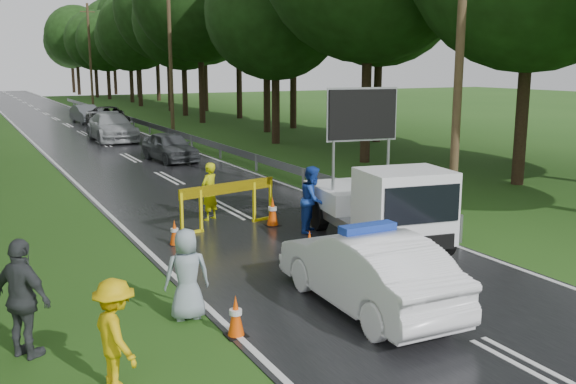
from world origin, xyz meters
TOP-DOWN VIEW (x-y plane):
  - ground at (0.00, 0.00)m, footprint 160.00×160.00m
  - road at (0.00, 30.00)m, footprint 7.00×140.00m
  - guardrail at (3.70, 29.67)m, footprint 0.12×60.06m
  - utility_pole_near at (5.20, 2.00)m, footprint 1.40×0.24m
  - utility_pole_mid at (5.20, 28.00)m, footprint 1.40×0.24m
  - utility_pole_far at (5.20, 54.00)m, footprint 1.40×0.24m
  - police_sedan at (-0.80, -2.52)m, footprint 1.61×4.32m
  - work_truck at (1.85, 0.76)m, footprint 2.72×4.89m
  - barrier at (-0.80, 4.00)m, footprint 2.92×0.66m
  - officer at (-0.96, 5.00)m, footprint 0.71×0.65m
  - civilian at (0.98, 2.55)m, footprint 1.07×1.07m
  - bystander_left at (-5.44, -3.41)m, footprint 0.74×1.09m
  - bystander_mid at (-6.43, -1.80)m, footprint 0.99×1.14m
  - bystander_right at (-3.80, -1.50)m, footprint 0.85×0.63m
  - queue_car_first at (1.40, 16.31)m, footprint 1.88×3.98m
  - queue_car_second at (0.80, 25.35)m, footprint 2.23×5.40m
  - queue_car_third at (1.83, 31.35)m, footprint 3.24×5.81m
  - queue_car_fourth at (1.53, 37.35)m, footprint 1.77×4.13m
  - cone_near_left at (-3.36, -2.57)m, footprint 0.33×0.33m
  - cone_center at (-0.48, 0.13)m, footprint 0.37×0.37m
  - cone_far at (0.32, 3.60)m, footprint 0.38×0.38m
  - cone_left_mid at (-2.61, 3.00)m, footprint 0.30×0.30m
  - cone_right at (3.50, 1.50)m, footprint 0.33×0.33m

SIDE VIEW (x-z plane):
  - ground at x=0.00m, z-range 0.00..0.00m
  - road at x=0.00m, z-range 0.00..0.02m
  - cone_left_mid at x=-2.61m, z-range -0.01..0.63m
  - cone_right at x=3.50m, z-range -0.01..0.69m
  - cone_near_left at x=-3.36m, z-range -0.01..0.69m
  - cone_center at x=-0.48m, z-range -0.01..0.78m
  - cone_far at x=0.32m, z-range -0.01..0.80m
  - guardrail at x=3.70m, z-range 0.20..0.90m
  - queue_car_first at x=1.40m, z-range 0.00..1.31m
  - queue_car_fourth at x=1.53m, z-range 0.00..1.32m
  - police_sedan at x=-0.80m, z-range -0.07..1.48m
  - queue_car_third at x=1.83m, z-range 0.00..1.53m
  - bystander_left at x=-5.44m, z-range 0.00..1.56m
  - queue_car_second at x=0.80m, z-range 0.00..1.56m
  - bystander_right at x=-3.80m, z-range 0.00..1.60m
  - officer at x=-0.96m, z-range 0.00..1.64m
  - civilian at x=0.98m, z-range 0.00..1.75m
  - bystander_mid at x=-6.43m, z-range 0.00..1.84m
  - barrier at x=-0.80m, z-range 0.31..1.54m
  - work_truck at x=1.85m, z-range -0.85..2.85m
  - utility_pole_near at x=5.20m, z-range 0.06..10.06m
  - utility_pole_mid at x=5.20m, z-range 0.06..10.06m
  - utility_pole_far at x=5.20m, z-range 0.06..10.06m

